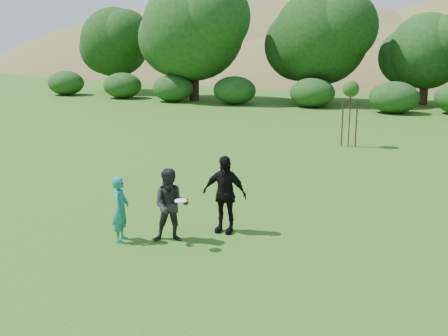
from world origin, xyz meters
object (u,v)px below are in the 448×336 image
object	(u,v)px
player_teal	(121,209)
sapling	(351,91)
player_black	(224,194)
player_grey	(171,205)

from	to	relation	value
player_teal	sapling	bearing A→B (deg)	-28.65
player_teal	sapling	distance (m)	14.04
player_teal	sapling	size ratio (longest dim) A/B	0.54
player_teal	player_black	distance (m)	2.48
player_black	sapling	bearing A→B (deg)	86.18
player_grey	sapling	xyz separation A→B (m)	(1.39, 13.26, 1.56)
player_grey	player_black	size ratio (longest dim) A/B	0.91
player_teal	player_black	size ratio (longest dim) A/B	0.81
sapling	player_teal	bearing A→B (deg)	-100.15
player_grey	sapling	distance (m)	13.42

